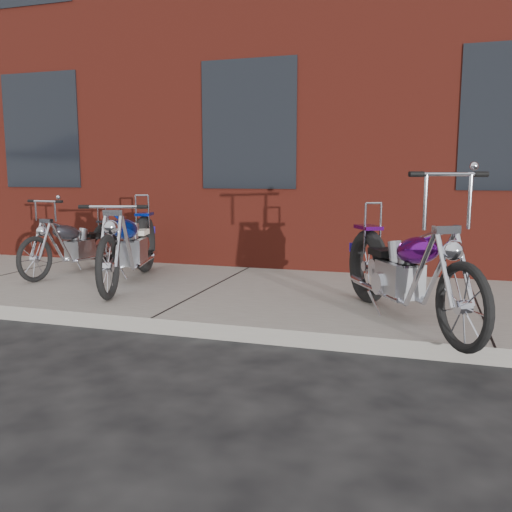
% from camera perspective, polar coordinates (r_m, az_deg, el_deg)
% --- Properties ---
extents(ground, '(120.00, 120.00, 0.00)m').
position_cam_1_polar(ground, '(5.28, -10.95, -8.03)').
color(ground, black).
rests_on(ground, ground).
extents(sidewalk, '(22.00, 3.00, 0.15)m').
position_cam_1_polar(sidewalk, '(6.58, -4.80, -3.95)').
color(sidewalk, gray).
rests_on(sidewalk, ground).
extents(building_brick, '(22.00, 10.00, 8.00)m').
position_cam_1_polar(building_brick, '(12.93, 6.48, 19.60)').
color(building_brick, maroon).
rests_on(building_brick, ground).
extents(chopper_purple, '(1.32, 2.16, 1.37)m').
position_cam_1_polar(chopper_purple, '(5.14, 15.36, -1.88)').
color(chopper_purple, black).
rests_on(chopper_purple, sidewalk).
extents(chopper_blue, '(0.86, 2.41, 1.07)m').
position_cam_1_polar(chopper_blue, '(6.93, -13.11, 0.85)').
color(chopper_blue, black).
rests_on(chopper_blue, sidewalk).
extents(chopper_third, '(0.50, 2.02, 1.03)m').
position_cam_1_polar(chopper_third, '(7.91, -18.39, 0.98)').
color(chopper_third, black).
rests_on(chopper_third, sidewalk).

